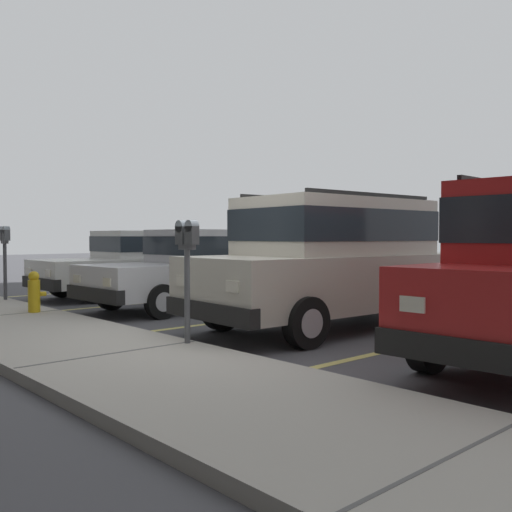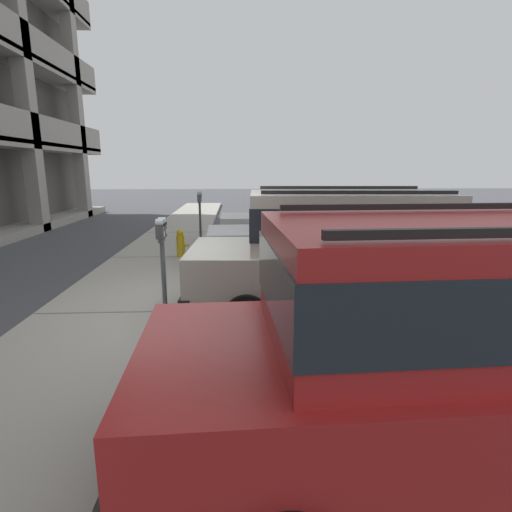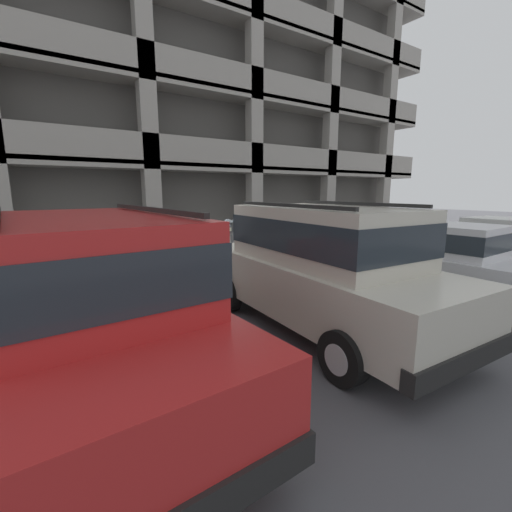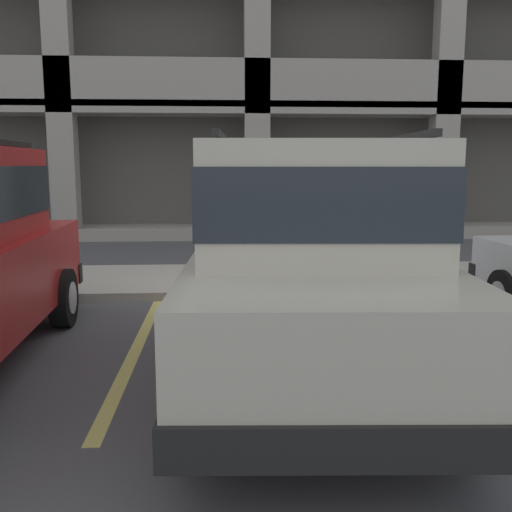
{
  "view_description": "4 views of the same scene",
  "coord_description": "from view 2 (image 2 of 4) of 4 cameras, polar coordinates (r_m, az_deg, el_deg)",
  "views": [
    {
      "loc": [
        -5.67,
        4.32,
        1.4
      ],
      "look_at": [
        0.29,
        -1.07,
        1.13
      ],
      "focal_mm": 40.0,
      "sensor_mm": 36.0,
      "label": 1
    },
    {
      "loc": [
        -6.01,
        -0.77,
        2.33
      ],
      "look_at": [
        0.07,
        -1.07,
        0.98
      ],
      "focal_mm": 28.0,
      "sensor_mm": 36.0,
      "label": 2
    },
    {
      "loc": [
        -3.84,
        -6.27,
        2.21
      ],
      "look_at": [
        -0.01,
        -0.56,
        0.9
      ],
      "focal_mm": 24.0,
      "sensor_mm": 36.0,
      "label": 3
    },
    {
      "loc": [
        -0.74,
        -7.3,
        1.81
      ],
      "look_at": [
        -0.36,
        -1.11,
        0.82
      ],
      "focal_mm": 40.0,
      "sensor_mm": 36.0,
      "label": 4
    }
  ],
  "objects": [
    {
      "name": "ground_plane",
      "position": [
        6.51,
        -9.58,
        -9.17
      ],
      "size": [
        80.0,
        80.0,
        0.1
      ],
      "color": "#4C4C51"
    },
    {
      "name": "sidewalk",
      "position": [
        6.75,
        -20.76,
        -8.04
      ],
      "size": [
        40.0,
        2.2,
        0.12
      ],
      "color": "#ADA89E",
      "rests_on": "ground_plane"
    },
    {
      "name": "parking_stall_lines",
      "position": [
        7.98,
        1.8,
        -4.49
      ],
      "size": [
        12.93,
        4.8,
        0.01
      ],
      "color": "#DBD16B",
      "rests_on": "ground_plane"
    },
    {
      "name": "silver_suv",
      "position": [
        6.34,
        12.33,
        0.88
      ],
      "size": [
        2.19,
        4.87,
        2.03
      ],
      "rotation": [
        0.0,
        0.0,
        -0.05
      ],
      "color": "beige",
      "rests_on": "ground_plane"
    },
    {
      "name": "red_sedan",
      "position": [
        3.36,
        27.8,
        -10.74
      ],
      "size": [
        2.16,
        4.85,
        2.03
      ],
      "rotation": [
        0.0,
        0.0,
        0.04
      ],
      "color": "red",
      "rests_on": "ground_plane"
    },
    {
      "name": "dark_hatchback",
      "position": [
        9.72,
        6.88,
        3.44
      ],
      "size": [
        1.94,
        4.53,
        1.54
      ],
      "rotation": [
        0.0,
        0.0,
        0.03
      ],
      "color": "silver",
      "rests_on": "ground_plane"
    },
    {
      "name": "blue_coupe",
      "position": [
        12.5,
        5.71,
        5.47
      ],
      "size": [
        1.87,
        4.49,
        1.54
      ],
      "rotation": [
        0.0,
        0.0,
        -0.01
      ],
      "color": "silver",
      "rests_on": "ground_plane"
    },
    {
      "name": "parking_meter_near",
      "position": [
        6.17,
        -13.28,
        1.8
      ],
      "size": [
        0.35,
        0.12,
        1.48
      ],
      "color": "#595B60",
      "rests_on": "sidewalk"
    },
    {
      "name": "parking_meter_far",
      "position": [
        12.47,
        -8.05,
        7.31
      ],
      "size": [
        0.35,
        0.12,
        1.5
      ],
      "color": "#47474C",
      "rests_on": "sidewalk"
    },
    {
      "name": "fire_hydrant",
      "position": [
        10.3,
        -10.72,
        1.81
      ],
      "size": [
        0.3,
        0.3,
        0.7
      ],
      "color": "gold",
      "rests_on": "sidewalk"
    }
  ]
}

